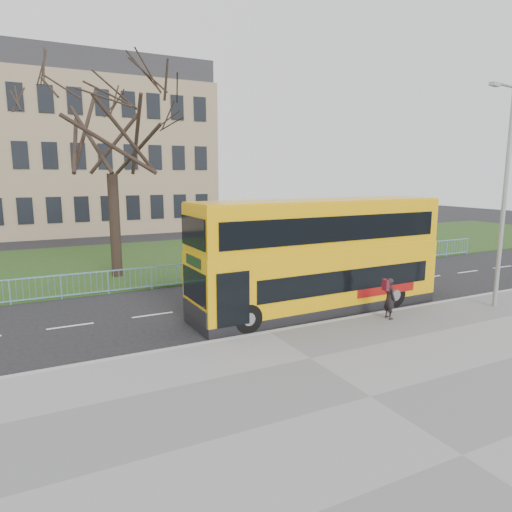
# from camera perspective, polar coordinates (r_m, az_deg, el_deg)

# --- Properties ---
(ground) EXTENTS (120.00, 120.00, 0.00)m
(ground) POSITION_cam_1_polar(r_m,az_deg,el_deg) (17.17, -0.87, -8.26)
(ground) COLOR black
(ground) RESTS_ON ground
(pavement) EXTENTS (80.00, 10.50, 0.12)m
(pavement) POSITION_cam_1_polar(r_m,az_deg,el_deg) (11.91, 14.11, -16.92)
(pavement) COLOR slate
(pavement) RESTS_ON ground
(kerb) EXTENTS (80.00, 0.20, 0.14)m
(kerb) POSITION_cam_1_polar(r_m,az_deg,el_deg) (15.85, 1.61, -9.60)
(kerb) COLOR gray
(kerb) RESTS_ON ground
(grass_verge) EXTENTS (80.00, 15.40, 0.08)m
(grass_verge) POSITION_cam_1_polar(r_m,az_deg,el_deg) (30.31, -12.74, -0.36)
(grass_verge) COLOR #203814
(grass_verge) RESTS_ON ground
(guard_railing) EXTENTS (40.00, 0.12, 1.10)m
(guard_railing) POSITION_cam_1_polar(r_m,az_deg,el_deg) (22.95, -8.08, -2.23)
(guard_railing) COLOR #7BB4DB
(guard_railing) RESTS_ON ground
(bare_tree) EXTENTS (9.01, 9.01, 12.88)m
(bare_tree) POSITION_cam_1_polar(r_m,az_deg,el_deg) (25.04, -17.68, 12.17)
(bare_tree) COLOR black
(bare_tree) RESTS_ON grass_verge
(civic_building) EXTENTS (30.00, 15.00, 14.00)m
(civic_building) POSITION_cam_1_polar(r_m,az_deg,el_deg) (49.75, -24.77, 11.02)
(civic_building) COLOR #91775C
(civic_building) RESTS_ON ground
(yellow_bus) EXTENTS (10.55, 2.72, 4.40)m
(yellow_bus) POSITION_cam_1_polar(r_m,az_deg,el_deg) (18.31, 7.85, 0.42)
(yellow_bus) COLOR #E9A809
(yellow_bus) RESTS_ON ground
(pedestrian) EXTENTS (0.43, 0.60, 1.54)m
(pedestrian) POSITION_cam_1_polar(r_m,az_deg,el_deg) (17.72, 16.35, -5.10)
(pedestrian) COLOR black
(pedestrian) RESTS_ON pavement
(street_lamp) EXTENTS (1.81, 0.45, 8.59)m
(street_lamp) POSITION_cam_1_polar(r_m,az_deg,el_deg) (20.36, 28.57, 7.25)
(street_lamp) COLOR #96999E
(street_lamp) RESTS_ON pavement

